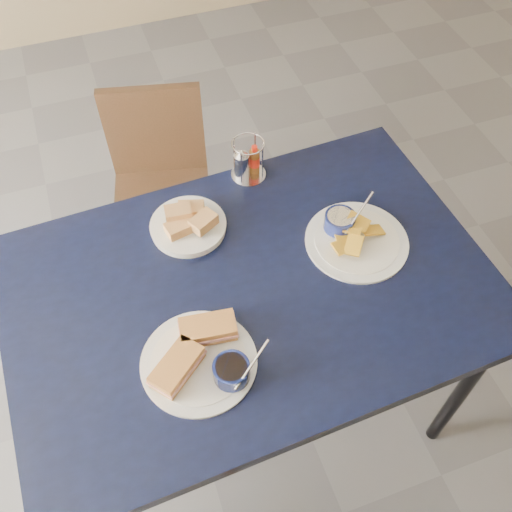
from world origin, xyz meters
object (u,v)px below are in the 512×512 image
object	(u,v)px
bread_basket	(188,224)
condiment_caddy	(247,162)
dining_table	(251,297)
sandwich_plate	(202,357)
chair_far	(156,174)
plantain_plate	(351,234)

from	to	relation	value
bread_basket	condiment_caddy	distance (m)	0.28
dining_table	sandwich_plate	world-z (taller)	sandwich_plate
chair_far	sandwich_plate	xyz separation A→B (m)	(-0.07, -0.99, 0.32)
chair_far	bread_basket	bearing A→B (deg)	-89.08
sandwich_plate	plantain_plate	bearing A→B (deg)	24.66
condiment_caddy	sandwich_plate	bearing A→B (deg)	-118.48
plantain_plate	condiment_caddy	xyz separation A→B (m)	(-0.20, 0.34, 0.04)
sandwich_plate	plantain_plate	distance (m)	0.56
sandwich_plate	bread_basket	xyz separation A→B (m)	(0.08, 0.42, -0.00)
chair_far	condiment_caddy	world-z (taller)	condiment_caddy
bread_basket	plantain_plate	bearing A→B (deg)	-23.54
sandwich_plate	chair_far	bearing A→B (deg)	85.83
bread_basket	sandwich_plate	bearing A→B (deg)	-100.80
chair_far	sandwich_plate	world-z (taller)	sandwich_plate
dining_table	condiment_caddy	size ratio (longest dim) A/B	9.95
chair_far	sandwich_plate	distance (m)	1.04
sandwich_plate	plantain_plate	world-z (taller)	same
plantain_plate	condiment_caddy	size ratio (longest dim) A/B	2.18
chair_far	plantain_plate	size ratio (longest dim) A/B	2.65
chair_far	sandwich_plate	bearing A→B (deg)	-94.17
sandwich_plate	bread_basket	world-z (taller)	sandwich_plate
sandwich_plate	bread_basket	bearing A→B (deg)	79.20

